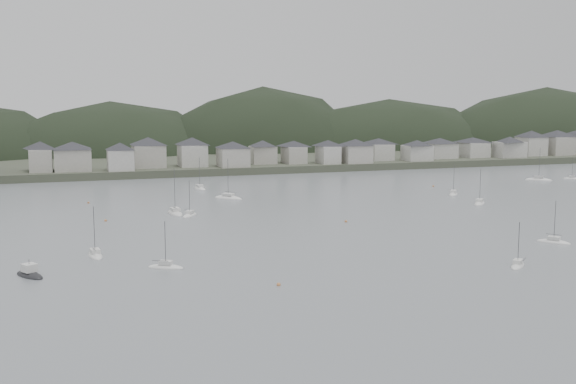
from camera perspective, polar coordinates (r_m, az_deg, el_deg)
name	(u,v)px	position (r m, az deg, el deg)	size (l,w,h in m)	color
ground	(428,285)	(119.20, 11.48, -7.49)	(900.00, 900.00, 0.00)	slate
far_shore_land	(167,150)	(399.89, -9.95, 3.40)	(900.00, 250.00, 3.00)	#383D2D
forested_ridge	(184,177)	(376.65, -8.61, 1.21)	(851.55, 103.94, 102.57)	black
waterfront_town	(320,150)	(303.78, 2.66, 3.52)	(451.48, 28.46, 12.92)	#A29D94
moored_fleet	(272,224)	(170.16, -1.34, -2.70)	(265.27, 162.66, 13.47)	white
motor_launch_far	(30,275)	(130.21, -20.54, -6.40)	(6.22, 7.95, 3.82)	black
mooring_buoys	(317,225)	(170.29, 2.40, -2.70)	(147.36, 118.29, 0.70)	#C77A42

